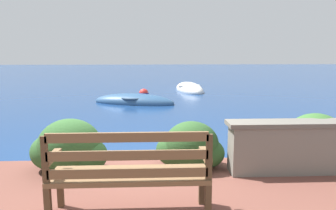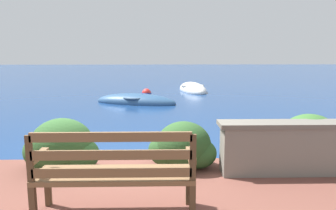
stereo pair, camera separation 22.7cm
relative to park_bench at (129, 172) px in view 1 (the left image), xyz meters
name	(u,v)px [view 1 (the left image)]	position (x,y,z in m)	size (l,w,h in m)	color
ground_plane	(140,172)	(0.02, 1.80, -0.71)	(80.00, 80.00, 0.00)	navy
park_bench	(129,172)	(0.00, 0.00, 0.00)	(1.61, 0.48, 0.93)	brown
stone_wall	(305,146)	(2.34, 1.16, -0.12)	(2.18, 0.39, 0.72)	slate
hedge_clump_left	(69,149)	(-0.93, 1.34, -0.16)	(1.09, 0.79, 0.74)	#2D5628
hedge_clump_centre	(190,147)	(0.78, 1.43, -0.19)	(0.99, 0.71, 0.67)	#284C23
hedge_clump_right	(314,142)	(2.63, 1.49, -0.16)	(1.12, 0.81, 0.76)	#38662D
rowboat_nearest	(134,102)	(-0.44, 8.64, -0.65)	(3.17, 1.87, 0.62)	#2D517A
rowboat_mid	(189,90)	(1.98, 12.22, -0.64)	(1.54, 2.88, 0.72)	silver
mooring_buoy	(144,93)	(-0.14, 10.91, -0.63)	(0.44, 0.44, 0.40)	red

